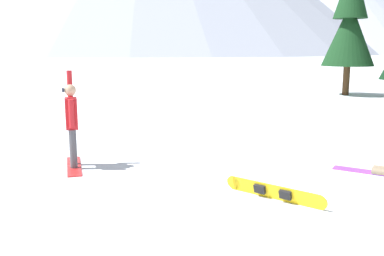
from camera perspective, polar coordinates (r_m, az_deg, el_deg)
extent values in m
cube|color=red|center=(9.59, -15.22, -4.85)|extent=(1.16, 1.44, 0.02)
cylinder|color=#4C4C51|center=(9.33, -15.32, -2.66)|extent=(0.15, 0.15, 0.80)
cylinder|color=#4C4C51|center=(9.64, -15.35, -2.24)|extent=(0.15, 0.15, 0.80)
cube|color=red|center=(9.36, -15.55, 1.87)|extent=(0.43, 0.46, 0.64)
cylinder|color=red|center=(9.10, -15.54, 1.83)|extent=(0.11, 0.11, 0.58)
cylinder|color=red|center=(9.55, -15.74, 5.48)|extent=(0.11, 0.11, 0.60)
sphere|color=tan|center=(9.30, -15.69, 4.80)|extent=(0.24, 0.24, 0.24)
cube|color=black|center=(9.30, -16.56, 4.82)|extent=(0.13, 0.16, 0.08)
cube|color=#993FD8|center=(9.52, 22.57, -5.41)|extent=(1.55, 0.56, 0.02)
cube|color=yellow|center=(7.40, 10.66, -8.24)|extent=(1.52, 0.59, 0.26)
cylinder|color=yellow|center=(7.78, 5.50, -7.17)|extent=(0.28, 0.17, 0.26)
cylinder|color=yellow|center=(7.09, 16.34, -9.33)|extent=(0.28, 0.17, 0.26)
cube|color=black|center=(7.47, 8.88, -7.91)|extent=(0.22, 0.16, 0.15)
cube|color=black|center=(7.26, 12.15, -8.56)|extent=(0.22, 0.16, 0.15)
cylinder|color=#472D19|center=(24.75, 19.56, 5.89)|extent=(0.35, 0.35, 1.55)
cone|color=#143819|center=(24.71, 19.91, 11.50)|extent=(2.70, 2.70, 3.30)
cone|color=#B2B7C6|center=(219.12, 17.31, 15.30)|extent=(106.18, 106.18, 45.57)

